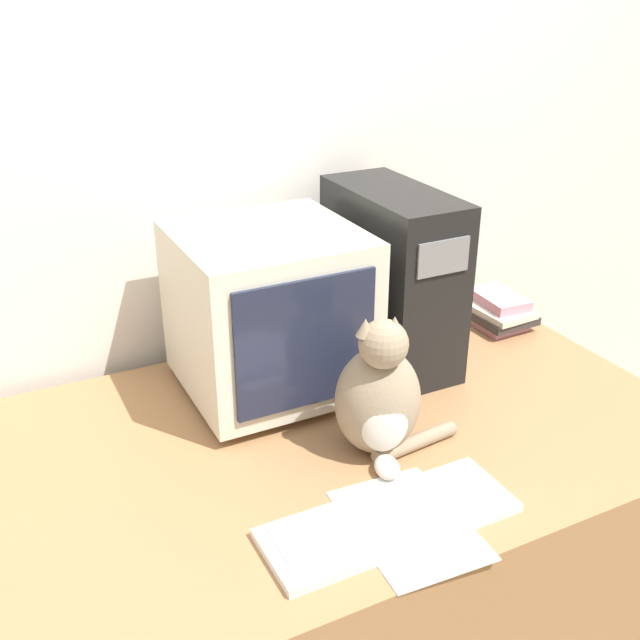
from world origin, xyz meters
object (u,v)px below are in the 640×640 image
at_px(computer_tower, 391,277).
at_px(keyboard, 390,520).
at_px(crt_monitor, 269,312).
at_px(book_stack, 496,310).
at_px(pen, 296,526).
at_px(cat, 380,397).

distance_m(computer_tower, keyboard, 0.71).
distance_m(crt_monitor, book_stack, 0.76).
distance_m(crt_monitor, pen, 0.56).
bearing_deg(computer_tower, crt_monitor, -177.10).
relative_size(computer_tower, book_stack, 2.14).
bearing_deg(keyboard, computer_tower, 58.83).
distance_m(keyboard, book_stack, 0.96).
bearing_deg(keyboard, cat, 64.65).
relative_size(keyboard, cat, 1.51).
height_order(computer_tower, pen, computer_tower).
bearing_deg(computer_tower, pen, -135.21).
xyz_separation_m(crt_monitor, cat, (0.10, -0.35, -0.08)).
relative_size(keyboard, book_stack, 2.31).
bearing_deg(pen, computer_tower, 44.79).
relative_size(book_stack, pen, 1.51).
xyz_separation_m(keyboard, pen, (-0.16, 0.07, -0.01)).
bearing_deg(book_stack, keyboard, -140.49).
distance_m(computer_tower, pen, 0.76).
xyz_separation_m(computer_tower, book_stack, (0.39, 0.03, -0.19)).
height_order(crt_monitor, computer_tower, computer_tower).
distance_m(crt_monitor, computer_tower, 0.35).
xyz_separation_m(computer_tower, pen, (-0.52, -0.51, -0.23)).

